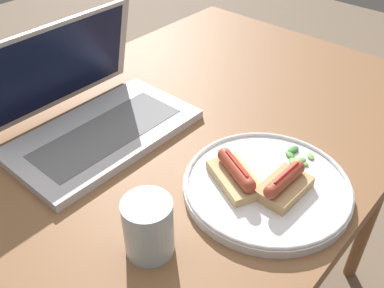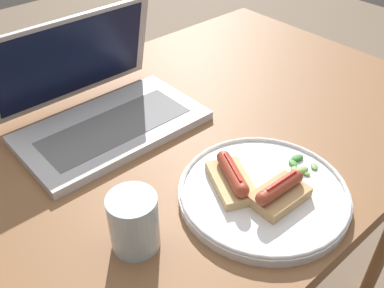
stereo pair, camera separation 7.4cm
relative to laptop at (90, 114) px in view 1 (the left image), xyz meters
The scene contains 7 objects.
desk 0.19m from the laptop, 56.44° to the right, with size 1.25×0.78×0.74m.
laptop is the anchor object (origin of this frame).
plate 0.38m from the laptop, 77.10° to the right, with size 0.29×0.29×0.02m.
sausage_toast_left 0.41m from the laptop, 78.18° to the right, with size 0.10×0.06×0.05m.
sausage_toast_middle 0.33m from the laptop, 80.66° to the right, with size 0.10×0.12×0.04m.
salad_pile 0.41m from the laptop, 64.78° to the right, with size 0.07×0.06×0.01m.
drinking_glass 0.33m from the laptop, 113.53° to the right, with size 0.07×0.07×0.09m.
Camera 1 is at (-0.49, -0.49, 1.26)m, focal length 40.00 mm.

